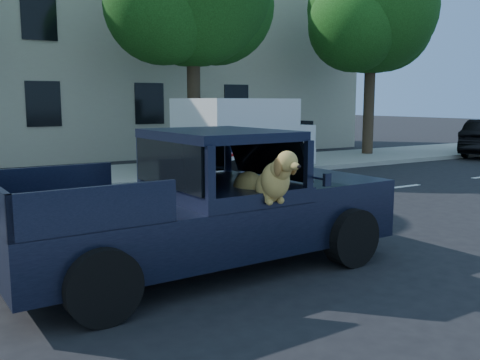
# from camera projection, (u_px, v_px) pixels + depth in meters

# --- Properties ---
(ground) EXTENTS (120.00, 120.00, 0.00)m
(ground) POSITION_uv_depth(u_px,v_px,m) (185.00, 270.00, 7.36)
(ground) COLOR black
(ground) RESTS_ON ground
(far_sidewalk) EXTENTS (60.00, 4.00, 0.15)m
(far_sidewalk) POSITION_uv_depth(u_px,v_px,m) (43.00, 180.00, 15.11)
(far_sidewalk) COLOR gray
(far_sidewalk) RESTS_ON ground
(lane_stripes) EXTENTS (21.60, 0.14, 0.01)m
(lane_stripes) POSITION_uv_depth(u_px,v_px,m) (200.00, 211.00, 11.26)
(lane_stripes) COLOR silver
(lane_stripes) RESTS_ON ground
(street_tree_right) EXTENTS (6.00, 5.20, 8.60)m
(street_tree_right) POSITION_uv_depth(u_px,v_px,m) (372.00, 15.00, 21.38)
(street_tree_right) COLOR #332619
(street_tree_right) RESTS_ON ground
(building_main) EXTENTS (26.00, 6.00, 9.00)m
(building_main) POSITION_uv_depth(u_px,v_px,m) (75.00, 48.00, 22.16)
(building_main) COLOR #B8B297
(building_main) RESTS_ON ground
(pickup_truck) EXTENTS (5.42, 2.80, 1.91)m
(pickup_truck) POSITION_uv_depth(u_px,v_px,m) (198.00, 224.00, 7.25)
(pickup_truck) COLOR black
(pickup_truck) RESTS_ON ground
(mail_truck) EXTENTS (4.68, 3.08, 2.37)m
(mail_truck) POSITION_uv_depth(u_px,v_px,m) (245.00, 143.00, 16.07)
(mail_truck) COLOR silver
(mail_truck) RESTS_ON ground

